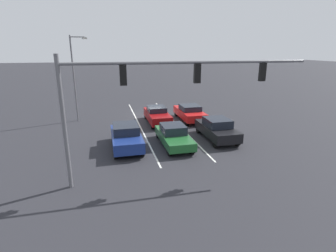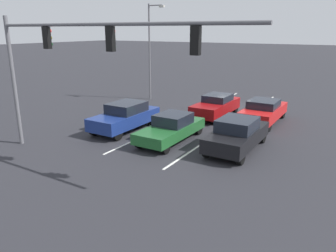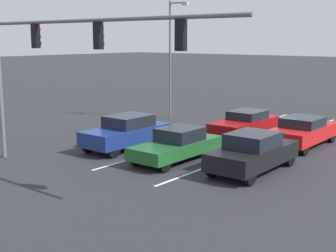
{
  "view_description": "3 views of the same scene",
  "coord_description": "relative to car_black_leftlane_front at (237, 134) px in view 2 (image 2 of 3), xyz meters",
  "views": [
    {
      "loc": [
        4.61,
        26.12,
        6.64
      ],
      "look_at": [
        0.71,
        10.21,
        1.8
      ],
      "focal_mm": 28.0,
      "sensor_mm": 36.0,
      "label": 1
    },
    {
      "loc": [
        -8.64,
        23.55,
        5.8
      ],
      "look_at": [
        -0.36,
        9.95,
        1.1
      ],
      "focal_mm": 35.0,
      "sensor_mm": 36.0,
      "label": 2
    },
    {
      "loc": [
        -12.41,
        25.14,
        5.34
      ],
      "look_at": [
        1.46,
        7.87,
        1.21
      ],
      "focal_mm": 50.0,
      "sensor_mm": 36.0,
      "label": 3
    }
  ],
  "objects": [
    {
      "name": "ground_plane",
      "position": [
        3.52,
        -8.55,
        -0.82
      ],
      "size": [
        240.0,
        240.0,
        0.0
      ],
      "primitive_type": "plane",
      "color": "#28282D"
    },
    {
      "name": "lane_stripe_left_divider",
      "position": [
        1.82,
        -5.26,
        -0.81
      ],
      "size": [
        0.12,
        18.58,
        0.01
      ],
      "primitive_type": "cube",
      "color": "silver",
      "rests_on": "ground_plane"
    },
    {
      "name": "lane_stripe_center_divider",
      "position": [
        5.23,
        -5.26,
        -0.81
      ],
      "size": [
        0.12,
        18.58,
        0.01
      ],
      "primitive_type": "cube",
      "color": "silver",
      "rests_on": "ground_plane"
    },
    {
      "name": "car_black_leftlane_front",
      "position": [
        0.0,
        0.0,
        0.0
      ],
      "size": [
        1.92,
        4.61,
        1.62
      ],
      "color": "black",
      "rests_on": "ground_plane"
    },
    {
      "name": "car_darkgreen_midlane_front",
      "position": [
        3.52,
        0.48,
        -0.1
      ],
      "size": [
        1.83,
        4.72,
        1.45
      ],
      "color": "#1E5928",
      "rests_on": "ground_plane"
    },
    {
      "name": "car_navy_rightlane_front",
      "position": [
        6.86,
        0.24,
        0.03
      ],
      "size": [
        1.94,
        4.66,
        1.65
      ],
      "color": "navy",
      "rests_on": "ground_plane"
    },
    {
      "name": "car_maroon_midlane_second",
      "position": [
        3.51,
        -5.52,
        -0.05
      ],
      "size": [
        1.81,
        4.74,
        1.5
      ],
      "color": "maroon",
      "rests_on": "ground_plane"
    },
    {
      "name": "car_red_leftlane_second",
      "position": [
        0.29,
        -5.69,
        -0.04
      ],
      "size": [
        1.95,
        4.75,
        1.5
      ],
      "color": "red",
      "rests_on": "ground_plane"
    },
    {
      "name": "traffic_signal_gantry",
      "position": [
        5.77,
        5.02,
        4.07
      ],
      "size": [
        12.69,
        0.37,
        6.44
      ],
      "color": "slate",
      "rests_on": "ground_plane"
    },
    {
      "name": "street_lamp_right_shoulder",
      "position": [
        10.59,
        -8.07,
        3.64
      ],
      "size": [
        1.52,
        0.24,
        7.8
      ],
      "color": "slate",
      "rests_on": "ground_plane"
    }
  ]
}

